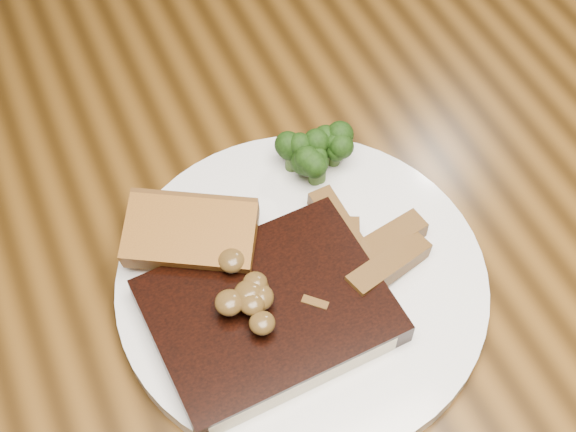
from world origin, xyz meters
name	(u,v)px	position (x,y,z in m)	size (l,w,h in m)	color
dining_table	(271,284)	(0.00, 0.00, 0.66)	(1.60, 0.90, 0.75)	#543410
plate	(302,284)	(0.00, -0.06, 0.76)	(0.29, 0.29, 0.01)	white
steak	(269,312)	(-0.04, -0.09, 0.77)	(0.17, 0.13, 0.03)	black
steak_bone	(302,381)	(-0.04, -0.15, 0.77)	(0.15, 0.01, 0.02)	beige
mushroom_pile	(256,286)	(-0.04, -0.07, 0.80)	(0.07, 0.07, 0.03)	#4E3618
garlic_bread	(193,249)	(-0.07, -0.01, 0.77)	(0.10, 0.06, 0.02)	#8D5819
potato_wedges	(354,237)	(0.05, -0.05, 0.77)	(0.10, 0.10, 0.02)	brown
broccoli_cluster	(323,168)	(0.06, 0.02, 0.78)	(0.07, 0.07, 0.04)	#1B3B0D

